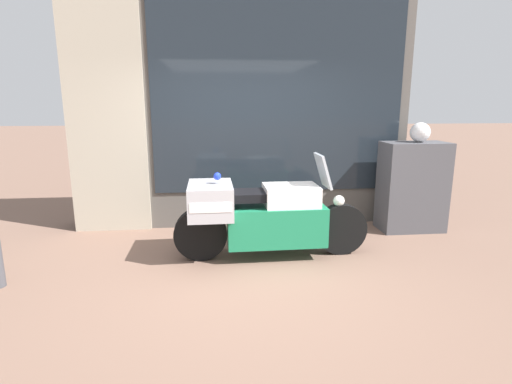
# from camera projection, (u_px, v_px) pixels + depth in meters

# --- Properties ---
(ground_plane) EXTENTS (60.00, 60.00, 0.00)m
(ground_plane) POSITION_uv_depth(u_px,v_px,m) (257.00, 274.00, 4.44)
(ground_plane) COLOR #7A5B4C
(shop_building) EXTENTS (5.02, 0.55, 4.13)m
(shop_building) POSITION_uv_depth(u_px,v_px,m) (214.00, 88.00, 5.88)
(shop_building) COLOR #56514C
(shop_building) RESTS_ON ground
(window_display) EXTENTS (3.47, 0.30, 1.82)m
(window_display) POSITION_uv_depth(u_px,v_px,m) (273.00, 193.00, 6.36)
(window_display) COLOR slate
(window_display) RESTS_ON ground
(paramedic_motorcycle) EXTENTS (2.38, 0.76, 1.27)m
(paramedic_motorcycle) POSITION_uv_depth(u_px,v_px,m) (260.00, 214.00, 4.82)
(paramedic_motorcycle) COLOR black
(paramedic_motorcycle) RESTS_ON ground
(utility_cabinet) EXTENTS (0.92, 0.51, 1.31)m
(utility_cabinet) POSITION_uv_depth(u_px,v_px,m) (412.00, 187.00, 5.87)
(utility_cabinet) COLOR #4C4C51
(utility_cabinet) RESTS_ON ground
(white_helmet) EXTENTS (0.28, 0.28, 0.28)m
(white_helmet) POSITION_uv_depth(u_px,v_px,m) (420.00, 132.00, 5.69)
(white_helmet) COLOR white
(white_helmet) RESTS_ON utility_cabinet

